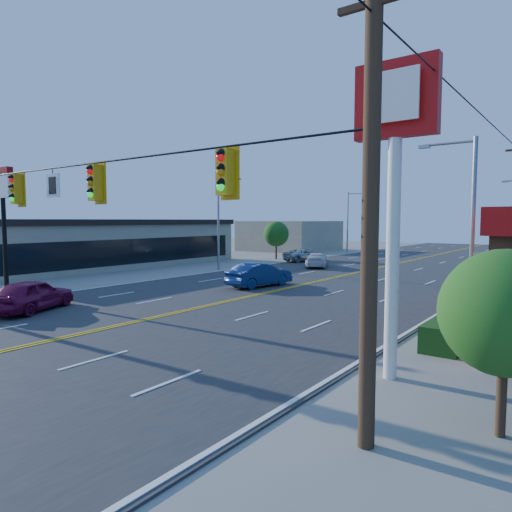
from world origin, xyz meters
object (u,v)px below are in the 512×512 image
Objects in this scene: kfc_pylon at (395,155)px; car_magenta at (32,296)px; signal_span at (33,204)px; pizza_hut_sign at (3,205)px; car_silver at (305,256)px; car_blue at (259,276)px; car_white at (317,261)px.

kfc_pylon is 17.65m from car_magenta.
pizza_hut_sign is at bearing 159.81° from signal_span.
kfc_pylon is 35.36m from car_silver.
signal_span is at bearing 128.71° from car_silver.
signal_span is at bearing -20.19° from pizza_hut_sign.
signal_span reaches higher than car_magenta.
car_blue is 0.99× the size of car_silver.
kfc_pylon is at bearing 147.87° from car_blue.
car_blue reaches higher than car_white.
pizza_hut_sign is 1.54× the size of car_magenta.
car_white is (1.01, 25.69, -0.10)m from car_magenta.
signal_span is 5.18× the size of car_silver.
signal_span is 5.47× the size of car_magenta.
car_white is at bearing -116.42° from car_magenta.
car_magenta is 0.96× the size of car_blue.
car_silver is (-8.50, 32.92, -4.23)m from signal_span.
signal_span reaches higher than pizza_hut_sign.
signal_span is at bearing 74.74° from car_white.
pizza_hut_sign is at bearing 51.17° from car_white.
signal_span is 29.14m from car_white.
pizza_hut_sign is at bearing 109.53° from car_silver.
signal_span is 2.86× the size of kfc_pylon.
kfc_pylon is 1.83× the size of car_blue.
car_white is 0.97× the size of car_silver.
signal_span is at bearing 129.91° from car_magenta.
kfc_pylon is 18.08m from car_blue.
car_magenta is at bearing 154.09° from signal_span.
car_magenta is at bearing 82.71° from car_blue.
car_magenta is (5.21, -1.24, -4.42)m from pizza_hut_sign.
car_silver is at bearing 85.29° from pizza_hut_sign.
car_blue is 13.23m from car_white.
kfc_pylon reaches higher than car_white.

